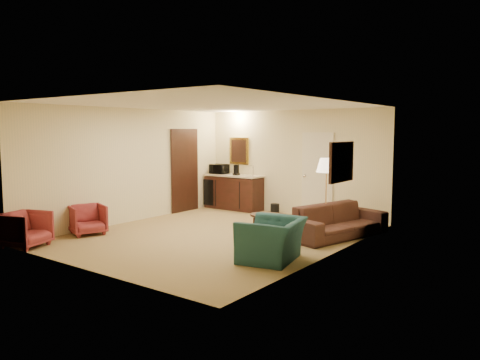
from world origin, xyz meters
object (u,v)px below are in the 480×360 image
object	(u,v)px
sofa	(337,215)
waste_bin	(275,209)
wetbar_cabinet	(234,192)
rose_chair_far	(25,228)
floor_lamp	(326,196)
coffee_table	(270,227)
coffee_maker	(236,170)
teal_armchair	(272,233)
microwave	(219,168)
rose_chair_near	(88,218)

from	to	relation	value
sofa	waste_bin	bearing A→B (deg)	75.00
wetbar_cabinet	rose_chair_far	world-z (taller)	wetbar_cabinet
wetbar_cabinet	floor_lamp	world-z (taller)	floor_lamp
sofa	coffee_table	distance (m)	1.38
waste_bin	coffee_table	bearing A→B (deg)	-59.67
coffee_table	waste_bin	distance (m)	2.73
sofa	waste_bin	xyz separation A→B (m)	(-2.30, 1.35, -0.29)
sofa	waste_bin	size ratio (longest dim) A/B	7.97
coffee_maker	wetbar_cabinet	bearing A→B (deg)	-178.88
wetbar_cabinet	teal_armchair	world-z (taller)	wetbar_cabinet
teal_armchair	microwave	size ratio (longest dim) A/B	2.19
wetbar_cabinet	rose_chair_far	xyz separation A→B (m)	(-0.50, -5.52, -0.10)
teal_armchair	rose_chair_far	distance (m)	4.46
coffee_table	coffee_maker	bearing A→B (deg)	137.51
teal_armchair	coffee_maker	distance (m)	5.00
rose_chair_far	waste_bin	size ratio (longest dim) A/B	2.60
sofa	rose_chair_near	distance (m)	5.01
waste_bin	coffee_maker	xyz separation A→B (m)	(-1.24, 0.04, 0.92)
wetbar_cabinet	waste_bin	bearing A→B (deg)	-2.97
coffee_maker	coffee_table	bearing A→B (deg)	-27.92
sofa	rose_chair_far	distance (m)	5.84
teal_armchair	coffee_table	size ratio (longest dim) A/B	1.23
wetbar_cabinet	coffee_maker	xyz separation A→B (m)	(0.11, -0.03, 0.60)
sofa	rose_chair_far	xyz separation A→B (m)	(-4.15, -4.10, -0.07)
rose_chair_far	waste_bin	bearing A→B (deg)	-35.86
rose_chair_near	microwave	bearing A→B (deg)	20.16
wetbar_cabinet	microwave	size ratio (longest dim) A/B	3.43
rose_chair_far	coffee_table	size ratio (longest dim) A/B	0.84
waste_bin	microwave	xyz separation A→B (m)	(-1.85, 0.07, 0.95)
coffee_maker	sofa	bearing A→B (deg)	-6.92
sofa	coffee_maker	distance (m)	3.86
waste_bin	floor_lamp	bearing A→B (deg)	-32.01
rose_chair_far	coffee_table	xyz separation A→B (m)	(3.23, 3.10, -0.11)
rose_chair_far	microwave	bearing A→B (deg)	-17.11
teal_armchair	sofa	bearing A→B (deg)	164.45
rose_chair_near	coffee_maker	xyz separation A→B (m)	(0.61, 4.19, 0.73)
sofa	coffee_maker	size ratio (longest dim) A/B	7.87
floor_lamp	waste_bin	world-z (taller)	floor_lamp
floor_lamp	microwave	size ratio (longest dim) A/B	3.25
teal_armchair	floor_lamp	xyz separation A→B (m)	(-0.18, 2.30, 0.32)
sofa	floor_lamp	xyz separation A→B (m)	(-0.30, 0.10, 0.35)
teal_armchair	coffee_maker	xyz separation A→B (m)	(-3.42, 3.59, 0.60)
sofa	microwave	bearing A→B (deg)	86.48
wetbar_cabinet	coffee_table	size ratio (longest dim) A/B	1.93
sofa	rose_chair_near	bearing A→B (deg)	139.33
teal_armchair	coffee_table	bearing A→B (deg)	-158.48
teal_armchair	waste_bin	bearing A→B (deg)	-160.80
wetbar_cabinet	floor_lamp	size ratio (longest dim) A/B	1.06
coffee_table	microwave	distance (m)	4.12
teal_armchair	floor_lamp	size ratio (longest dim) A/B	0.67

